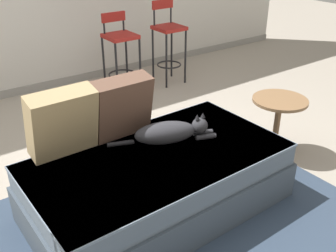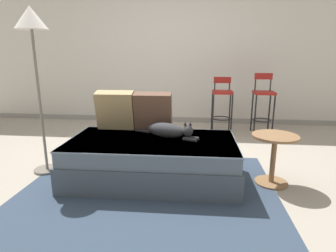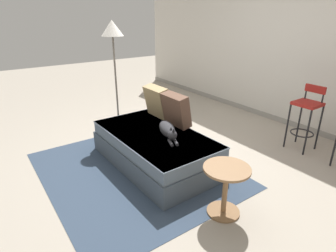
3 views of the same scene
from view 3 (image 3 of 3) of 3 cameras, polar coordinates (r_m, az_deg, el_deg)
name	(u,v)px [view 3 (image 3 of 3)]	position (r m, az deg, el deg)	size (l,w,h in m)	color
ground_plane	(179,154)	(3.88, 2.35, -5.78)	(16.00, 16.00, 0.00)	#A89E8E
wall_back_panel	(290,46)	(5.15, 23.61, 14.68)	(8.00, 0.10, 2.60)	silver
wall_baseboard_trim	(277,119)	(5.38, 21.27, 1.40)	(8.00, 0.02, 0.09)	gray
area_rug	(135,169)	(3.55, -6.77, -8.77)	(2.40, 2.04, 0.01)	#334256
couch	(155,148)	(3.58, -2.70, -4.47)	(1.71, 0.96, 0.42)	#44505B
throw_pillow_corner	(158,102)	(3.97, -2.13, 5.00)	(0.43, 0.24, 0.44)	tan
throw_pillow_middle	(176,110)	(3.64, 1.63, 3.31)	(0.42, 0.23, 0.43)	brown
cat	(168,130)	(3.38, -0.05, -0.77)	(0.70, 0.35, 0.19)	#333338
bar_stool_near_window	(306,113)	(4.30, 26.30, 2.43)	(0.32, 0.32, 0.90)	black
side_table	(226,184)	(2.73, 11.63, -11.44)	(0.44, 0.44, 0.50)	olive
floor_lamp	(113,39)	(4.31, -11.13, 16.89)	(0.32, 0.32, 1.71)	slate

